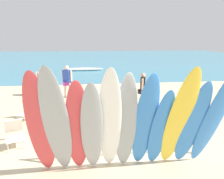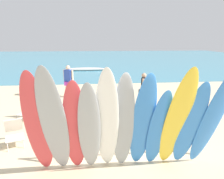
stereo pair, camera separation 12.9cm
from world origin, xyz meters
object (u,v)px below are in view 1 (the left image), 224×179
surfboard_white_4 (110,124)px  beachgoer_midbeach (67,79)px  surfboard_rack (122,141)px  surfboard_blue_10 (212,121)px  surfboard_red_2 (78,130)px  surfboard_blue_6 (145,124)px  surfboard_blue_9 (192,126)px  surfboard_grey_3 (92,131)px  surfboard_grey_1 (57,126)px  surfboard_blue_7 (160,130)px  surfboard_yellow_8 (178,122)px  beachgoer_photographing (42,80)px  surfboard_red_0 (40,127)px  beach_chair_blue (27,110)px  beach_chair_red (14,132)px  beachgoer_by_water (143,87)px  surfboard_grey_5 (126,125)px  distant_boat (83,69)px

surfboard_white_4 → beachgoer_midbeach: (-1.60, 6.88, -0.32)m
surfboard_rack → surfboard_blue_10: bearing=-22.2°
surfboard_red_2 → surfboard_blue_6: (1.49, -0.01, 0.06)m
surfboard_blue_9 → surfboard_grey_3: bearing=179.8°
surfboard_white_4 → surfboard_rack: bearing=66.2°
surfboard_grey_1 → surfboard_blue_7: (2.29, 0.11, -0.28)m
beachgoer_midbeach → surfboard_grey_3: bearing=-45.3°
surfboard_yellow_8 → surfboard_grey_3: bearing=177.9°
surfboard_red_2 → surfboard_blue_6: bearing=-3.8°
surfboard_red_2 → surfboard_white_4: surfboard_white_4 is taller
surfboard_white_4 → beachgoer_photographing: (-3.00, 7.24, -0.39)m
surfboard_red_0 → beach_chair_blue: (-1.38, 3.72, -0.87)m
surfboard_blue_7 → beach_chair_red: 4.25m
surfboard_red_0 → surfboard_blue_6: surfboard_red_0 is taller
beachgoer_by_water → surfboard_blue_9: bearing=17.5°
surfboard_yellow_8 → beachgoer_midbeach: bearing=113.2°
surfboard_grey_3 → surfboard_grey_5: size_ratio=0.97×
surfboard_blue_7 → surfboard_yellow_8: surfboard_yellow_8 is taller
surfboard_blue_7 → distant_boat: bearing=94.1°
surfboard_blue_6 → beach_chair_blue: 5.28m
surfboard_grey_1 → distant_boat: bearing=95.0°
surfboard_red_2 → beach_chair_red: 2.74m
surfboard_rack → beachgoer_midbeach: bearing=108.2°
surfboard_blue_7 → beachgoer_by_water: (0.88, 4.90, -0.16)m
surfboard_red_0 → surfboard_grey_5: 1.83m
surfboard_red_0 → beachgoer_midbeach: bearing=90.3°
surfboard_blue_6 → beachgoer_midbeach: (-2.40, 6.80, -0.25)m
surfboard_blue_10 → distant_boat: bearing=95.9°
surfboard_blue_6 → distant_boat: size_ratio=0.65×
surfboard_rack → surfboard_grey_5: 1.04m
surfboard_grey_1 → distant_boat: (0.06, 16.54, -1.20)m
surfboard_grey_5 → beachgoer_by_water: surfboard_grey_5 is taller
surfboard_grey_3 → surfboard_blue_9: surfboard_grey_3 is taller
surfboard_white_4 → beachgoer_midbeach: 7.07m
surfboard_grey_3 → beachgoer_photographing: (-2.62, 7.24, -0.26)m
surfboard_blue_6 → surfboard_red_2: bearing=178.5°
surfboard_blue_10 → surfboard_red_0: bearing=172.9°
surfboard_grey_5 → surfboard_blue_9: size_ratio=1.06×
surfboard_grey_5 → beach_chair_blue: size_ratio=3.09×
beachgoer_photographing → surfboard_rack: bearing=89.0°
surfboard_rack → surfboard_grey_5: size_ratio=1.58×
beach_chair_red → surfboard_blue_10: bearing=-41.4°
surfboard_blue_10 → surfboard_grey_3: bearing=174.0°
surfboard_blue_9 → beachgoer_by_water: size_ratio=1.56×
surfboard_red_2 → beachgoer_midbeach: surfboard_red_2 is taller
surfboard_red_0 → surfboard_red_2: 0.79m
beachgoer_photographing → beach_chair_blue: (0.15, -3.44, -0.51)m
surfboard_blue_6 → surfboard_blue_7: surfboard_blue_6 is taller
surfboard_white_4 → surfboard_blue_9: 1.90m
surfboard_grey_1 → beachgoer_by_water: bearing=62.9°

